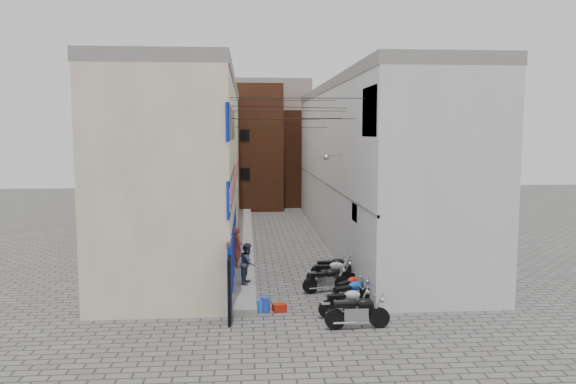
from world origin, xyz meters
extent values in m
plane|color=#565451|center=(0.00, 0.00, 0.00)|extent=(90.00, 90.00, 0.00)
cube|color=gray|center=(-2.05, 13.00, 0.12)|extent=(0.90, 26.00, 0.25)
cube|color=#C7B796|center=(-5.00, 13.00, 4.25)|extent=(5.00, 26.00, 8.50)
cube|color=#E07E7F|center=(-2.54, 13.00, 4.00)|extent=(0.10, 26.00, 0.80)
cube|color=#0B21AF|center=(-2.53, 4.90, 1.30)|extent=(0.12, 10.20, 2.40)
cube|color=#0B21AF|center=(-2.55, 4.90, 5.30)|extent=(0.10, 10.20, 4.00)
cube|color=gray|center=(-5.00, 13.00, 8.75)|extent=(5.10, 26.00, 0.50)
cube|color=black|center=(-2.52, -0.40, 1.10)|extent=(0.10, 1.20, 2.20)
cube|color=silver|center=(5.00, 13.00, 4.25)|extent=(5.00, 26.00, 8.50)
cube|color=#0B21AF|center=(2.55, 1.50, 7.00)|extent=(0.10, 2.40, 1.80)
cube|color=white|center=(2.56, 4.00, 3.00)|extent=(0.08, 1.00, 0.70)
cylinder|color=#B2B2B7|center=(2.15, 7.00, 5.20)|extent=(0.80, 0.06, 0.06)
sphere|color=#B2B2B7|center=(1.75, 7.00, 5.10)|extent=(0.28, 0.28, 0.28)
cube|color=gray|center=(5.00, 13.00, 8.75)|extent=(5.10, 26.00, 0.50)
cube|color=gray|center=(2.54, 13.00, 3.40)|extent=(0.10, 26.00, 0.12)
cube|color=brown|center=(-2.00, 28.00, 5.00)|extent=(6.00, 6.00, 10.00)
cube|color=brown|center=(3.00, 30.00, 4.00)|extent=(5.00, 6.00, 8.00)
cube|color=gray|center=(0.00, 34.00, 5.50)|extent=(8.00, 5.00, 11.00)
cube|color=black|center=(0.00, 25.20, 1.20)|extent=(2.00, 0.30, 2.40)
cylinder|color=black|center=(0.00, 2.00, 7.50)|extent=(5.20, 0.02, 0.02)
cylinder|color=black|center=(0.00, 4.00, 6.80)|extent=(5.20, 0.02, 0.02)
cylinder|color=black|center=(0.00, 6.50, 7.20)|extent=(5.20, 0.02, 0.02)
cylinder|color=black|center=(0.00, 9.00, 7.80)|extent=(5.20, 0.02, 0.02)
cylinder|color=black|center=(0.00, 12.00, 6.50)|extent=(5.20, 0.02, 0.02)
cylinder|color=black|center=(0.00, 15.00, 7.00)|extent=(5.20, 0.02, 0.02)
cylinder|color=black|center=(0.00, 5.00, 7.30)|extent=(5.65, 2.07, 0.02)
cylinder|color=black|center=(0.00, 8.00, 6.90)|extent=(5.80, 1.58, 0.02)
imported|color=#A1433A|center=(-2.35, 6.13, 1.17)|extent=(0.58, 0.75, 1.83)
imported|color=#32384B|center=(-1.90, 3.40, 1.06)|extent=(0.76, 0.90, 1.63)
cylinder|color=#2541BB|center=(-1.31, 0.50, 0.27)|extent=(0.38, 0.38, 0.53)
cylinder|color=blue|center=(-1.47, 0.50, 0.22)|extent=(0.36, 0.36, 0.45)
cube|color=#9D1C0B|center=(-0.81, 0.50, 0.14)|extent=(0.52, 0.43, 0.28)
camera|label=1|loc=(-1.95, -18.58, 6.29)|focal=35.00mm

